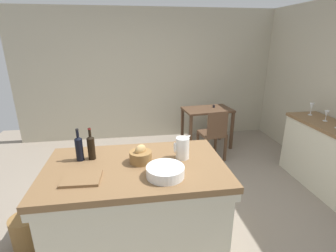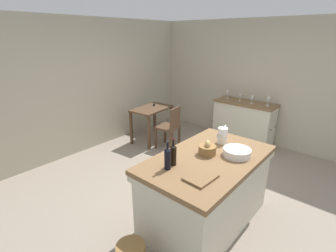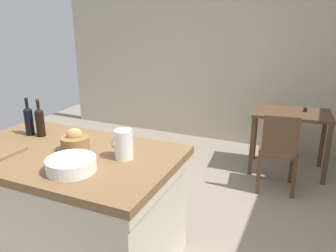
{
  "view_description": "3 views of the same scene",
  "coord_description": "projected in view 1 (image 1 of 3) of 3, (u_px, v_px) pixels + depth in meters",
  "views": [
    {
      "loc": [
        -0.42,
        -2.62,
        2.03
      ],
      "look_at": [
        0.07,
        0.55,
        0.91
      ],
      "focal_mm": 26.89,
      "sensor_mm": 36.0,
      "label": 1
    },
    {
      "loc": [
        -2.69,
        -1.85,
        2.26
      ],
      "look_at": [
        0.01,
        0.48,
        0.95
      ],
      "focal_mm": 26.44,
      "sensor_mm": 36.0,
      "label": 2
    },
    {
      "loc": [
        1.26,
        -2.37,
        1.92
      ],
      "look_at": [
        0.07,
        0.33,
        0.92
      ],
      "focal_mm": 36.87,
      "sensor_mm": 36.0,
      "label": 3
    }
  ],
  "objects": [
    {
      "name": "wine_bottle_dark",
      "position": [
        91.0,
        147.0,
        2.42
      ],
      "size": [
        0.07,
        0.07,
        0.32
      ],
      "color": "black",
      "rests_on": "island_table"
    },
    {
      "name": "bread_basket",
      "position": [
        141.0,
        156.0,
        2.38
      ],
      "size": [
        0.21,
        0.21,
        0.18
      ],
      "color": "olive",
      "rests_on": "island_table"
    },
    {
      "name": "island_table",
      "position": [
        137.0,
        203.0,
        2.48
      ],
      "size": [
        1.68,
        1.01,
        0.91
      ],
      "color": "brown",
      "rests_on": "ground"
    },
    {
      "name": "wooden_chair",
      "position": [
        213.0,
        133.0,
        4.31
      ],
      "size": [
        0.46,
        0.46,
        0.91
      ],
      "color": "#513826",
      "rests_on": "ground"
    },
    {
      "name": "pitcher",
      "position": [
        182.0,
        148.0,
        2.44
      ],
      "size": [
        0.17,
        0.13,
        0.26
      ],
      "color": "white",
      "rests_on": "island_table"
    },
    {
      "name": "wine_glass_middle",
      "position": [
        327.0,
        114.0,
        3.52
      ],
      "size": [
        0.07,
        0.07,
        0.15
      ],
      "color": "white",
      "rests_on": "side_cabinet"
    },
    {
      "name": "wine_bottle_amber",
      "position": [
        79.0,
        148.0,
        2.4
      ],
      "size": [
        0.07,
        0.07,
        0.32
      ],
      "color": "black",
      "rests_on": "island_table"
    },
    {
      "name": "wine_glass_right",
      "position": [
        312.0,
        107.0,
        3.8
      ],
      "size": [
        0.07,
        0.07,
        0.18
      ],
      "color": "white",
      "rests_on": "side_cabinet"
    },
    {
      "name": "wall_back",
      "position": [
        150.0,
        76.0,
        5.17
      ],
      "size": [
        5.32,
        0.12,
        2.6
      ],
      "primitive_type": "cube",
      "color": "#B2AA93",
      "rests_on": "ground"
    },
    {
      "name": "wash_bowl",
      "position": [
        165.0,
        171.0,
        2.14
      ],
      "size": [
        0.33,
        0.33,
        0.09
      ],
      "primitive_type": "cylinder",
      "color": "white",
      "rests_on": "island_table"
    },
    {
      "name": "wicker_hamper",
      "position": [
        27.0,
        232.0,
        2.56
      ],
      "size": [
        0.29,
        0.29,
        0.34
      ],
      "primitive_type": "cylinder",
      "color": "olive",
      "rests_on": "ground"
    },
    {
      "name": "side_cabinet",
      "position": [
        324.0,
        155.0,
        3.56
      ],
      "size": [
        0.52,
        1.29,
        0.92
      ],
      "color": "brown",
      "rests_on": "ground"
    },
    {
      "name": "ground_plane",
      "position": [
        169.0,
        209.0,
        3.17
      ],
      "size": [
        6.76,
        6.76,
        0.0
      ],
      "primitive_type": "plane",
      "color": "gray"
    },
    {
      "name": "cutting_board",
      "position": [
        82.0,
        179.0,
        2.09
      ],
      "size": [
        0.32,
        0.26,
        0.02
      ],
      "primitive_type": "cube",
      "rotation": [
        0.0,
        0.0,
        -0.05
      ],
      "color": "brown",
      "rests_on": "island_table"
    },
    {
      "name": "writing_desk",
      "position": [
        207.0,
        115.0,
        4.81
      ],
      "size": [
        0.95,
        0.65,
        0.82
      ],
      "color": "#513826",
      "rests_on": "ground"
    }
  ]
}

